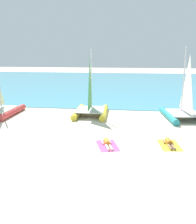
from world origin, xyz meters
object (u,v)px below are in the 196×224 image
at_px(sailboat_yellow, 91,106).
at_px(towel_left, 108,146).
at_px(towel_right, 169,145).
at_px(sailboat_teal, 184,109).
at_px(sunbather_left, 107,143).
at_px(sunbather_right, 169,143).

height_order(sailboat_yellow, towel_left, sailboat_yellow).
bearing_deg(towel_right, sailboat_teal, 72.88).
xyz_separation_m(sailboat_yellow, sunbather_left, (2.06, -6.82, -0.69)).
bearing_deg(towel_right, towel_left, -171.12).
xyz_separation_m(sailboat_teal, sunbather_left, (-5.42, -6.59, -0.71)).
bearing_deg(sailboat_teal, towel_right, -114.68).
height_order(sailboat_yellow, sailboat_teal, sailboat_teal).
distance_m(sailboat_yellow, towel_right, 8.50).
relative_size(sailboat_yellow, towel_right, 2.90).
distance_m(sailboat_teal, sunbather_right, 6.37).
bearing_deg(sailboat_teal, towel_left, -136.64).
height_order(sailboat_teal, towel_right, sailboat_teal).
xyz_separation_m(sailboat_teal, towel_right, (-1.88, -6.10, -0.83)).
bearing_deg(sunbather_right, sailboat_teal, 66.22).
relative_size(sailboat_yellow, towel_left, 2.90).
bearing_deg(sailboat_teal, sunbather_left, -137.01).
distance_m(sailboat_yellow, sunbather_right, 8.43).
distance_m(towel_right, sunbather_right, 0.14).
relative_size(sailboat_teal, towel_left, 2.97).
xyz_separation_m(sailboat_yellow, towel_right, (5.60, -6.34, -0.82)).
distance_m(towel_left, sunbather_left, 0.14).
bearing_deg(sunbather_right, towel_left, -176.47).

